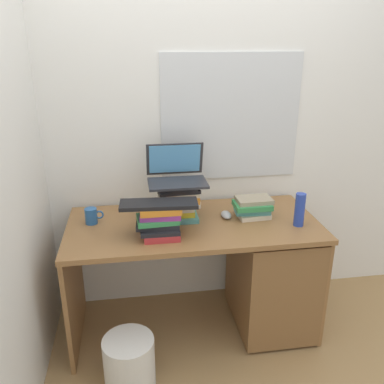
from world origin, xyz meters
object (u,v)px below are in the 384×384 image
at_px(desk, 254,269).
at_px(mug, 92,216).
at_px(book_stack_keyboard_riser, 160,221).
at_px(water_bottle, 300,210).
at_px(computer_mouse, 226,215).
at_px(wastebasket, 129,363).
at_px(keyboard, 159,204).
at_px(book_stack_tall, 179,201).
at_px(book_stack_side, 253,207).
at_px(laptop, 176,173).

relative_size(desk, mug, 13.59).
relative_size(book_stack_keyboard_riser, water_bottle, 1.26).
relative_size(computer_mouse, wastebasket, 0.34).
xyz_separation_m(computer_mouse, wastebasket, (-0.62, -0.48, -0.61)).
height_order(desk, keyboard, keyboard).
bearing_deg(book_stack_tall, book_stack_keyboard_riser, -123.28).
distance_m(book_stack_tall, wastebasket, 0.93).
bearing_deg(wastebasket, book_stack_tall, 56.40).
height_order(desk, computer_mouse, computer_mouse).
height_order(computer_mouse, wastebasket, computer_mouse).
xyz_separation_m(book_stack_tall, water_bottle, (0.68, -0.19, -0.02)).
relative_size(book_stack_side, water_bottle, 1.16).
height_order(keyboard, water_bottle, keyboard).
xyz_separation_m(computer_mouse, water_bottle, (0.39, -0.17, 0.08)).
height_order(book_stack_tall, book_stack_keyboard_riser, book_stack_tall).
relative_size(desk, book_stack_tall, 5.88).
bearing_deg(wastebasket, desk, 27.53).
bearing_deg(book_stack_tall, computer_mouse, -4.04).
height_order(keyboard, computer_mouse, keyboard).
height_order(mug, wastebasket, mug).
relative_size(book_stack_side, keyboard, 0.55).
distance_m(laptop, water_bottle, 0.75).
height_order(computer_mouse, water_bottle, water_bottle).
bearing_deg(book_stack_keyboard_riser, computer_mouse, 23.05).
relative_size(laptop, computer_mouse, 3.31).
bearing_deg(keyboard, wastebasket, -120.03).
distance_m(computer_mouse, wastebasket, 1.00).
distance_m(laptop, keyboard, 0.30).
distance_m(book_stack_keyboard_riser, computer_mouse, 0.46).
relative_size(book_stack_side, wastebasket, 0.76).
distance_m(keyboard, computer_mouse, 0.49).
height_order(laptop, water_bottle, laptop).
relative_size(computer_mouse, mug, 0.95).
bearing_deg(desk, keyboard, -169.41).
relative_size(book_stack_keyboard_riser, mug, 2.28).
xyz_separation_m(mug, wastebasket, (0.18, -0.52, -0.64)).
xyz_separation_m(book_stack_side, laptop, (-0.45, 0.09, 0.22)).
distance_m(book_stack_tall, book_stack_side, 0.45).
xyz_separation_m(laptop, water_bottle, (0.69, -0.25, -0.18)).
distance_m(desk, wastebasket, 0.93).
height_order(desk, book_stack_keyboard_riser, book_stack_keyboard_riser).
xyz_separation_m(desk, keyboard, (-0.59, -0.11, 0.53)).
height_order(desk, book_stack_tall, book_stack_tall).
bearing_deg(book_stack_side, book_stack_keyboard_riser, -163.87).
distance_m(desk, book_stack_side, 0.40).
xyz_separation_m(desk, wastebasket, (-0.80, -0.41, -0.25)).
height_order(book_stack_side, water_bottle, water_bottle).
height_order(book_stack_keyboard_riser, mug, book_stack_keyboard_riser).
height_order(laptop, mug, laptop).
relative_size(book_stack_side, laptop, 0.67).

